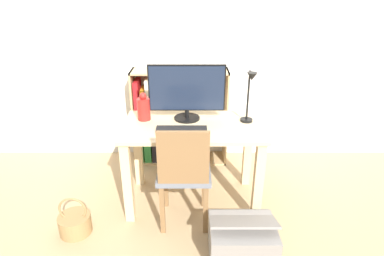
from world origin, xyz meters
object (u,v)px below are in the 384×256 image
at_px(monitor, 186,90).
at_px(desk_lamp, 249,92).
at_px(keyboard, 181,129).
at_px(chair, 183,172).
at_px(storage_box, 241,239).
at_px(basket, 74,223).
at_px(vase, 143,108).
at_px(bookshelf, 161,118).

relative_size(monitor, desk_lamp, 1.44).
height_order(keyboard, chair, chair).
height_order(desk_lamp, storage_box, desk_lamp).
xyz_separation_m(chair, basket, (-0.84, -0.10, -0.39)).
height_order(vase, storage_box, vase).
distance_m(vase, chair, 0.64).
distance_m(desk_lamp, storage_box, 1.08).
xyz_separation_m(keyboard, basket, (-0.82, -0.30, -0.65)).
bearing_deg(chair, bookshelf, 95.87).
height_order(vase, bookshelf, bookshelf).
distance_m(keyboard, chair, 0.32).
relative_size(bookshelf, basket, 3.12).
bearing_deg(bookshelf, storage_box, -64.33).
xyz_separation_m(keyboard, storage_box, (0.43, -0.53, -0.60)).
bearing_deg(monitor, vase, -177.40).
height_order(keyboard, desk_lamp, desk_lamp).
relative_size(vase, basket, 0.74).
height_order(chair, bookshelf, bookshelf).
bearing_deg(basket, keyboard, 20.48).
relative_size(keyboard, desk_lamp, 0.90).
height_order(vase, chair, vase).
bearing_deg(basket, bookshelf, 62.64).
bearing_deg(keyboard, bookshelf, 105.46).
bearing_deg(basket, desk_lamp, 17.75).
relative_size(bookshelf, storage_box, 2.16).
xyz_separation_m(keyboard, vase, (-0.32, 0.22, 0.09)).
relative_size(keyboard, basket, 1.24).
relative_size(chair, bookshelf, 0.88).
bearing_deg(vase, desk_lamp, -6.23).
xyz_separation_m(vase, chair, (0.34, -0.42, -0.35)).
bearing_deg(keyboard, vase, 145.57).
xyz_separation_m(monitor, desk_lamp, (0.49, -0.11, 0.02)).
bearing_deg(chair, storage_box, -46.90).
distance_m(monitor, keyboard, 0.34).
height_order(keyboard, basket, keyboard).
xyz_separation_m(monitor, storage_box, (0.39, -0.77, -0.84)).
height_order(monitor, storage_box, monitor).
bearing_deg(bookshelf, basket, -117.36).
distance_m(monitor, vase, 0.38).
bearing_deg(storage_box, bookshelf, 115.67).
relative_size(keyboard, vase, 1.67).
distance_m(monitor, bookshelf, 0.81).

